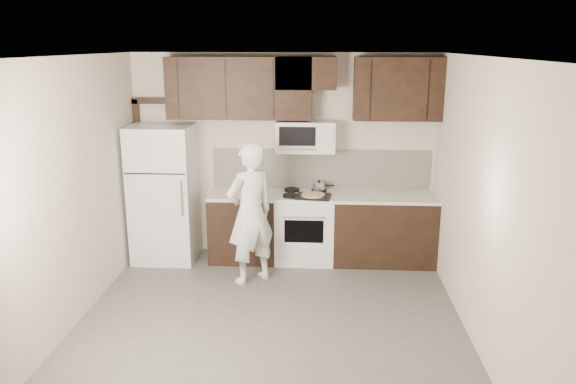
# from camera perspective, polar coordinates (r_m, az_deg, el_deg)

# --- Properties ---
(floor) EXTENTS (4.50, 4.50, 0.00)m
(floor) POSITION_cam_1_polar(r_m,az_deg,el_deg) (5.86, -1.99, -13.82)
(floor) COLOR #504E4B
(floor) RESTS_ON ground
(back_wall) EXTENTS (4.00, 0.00, 4.00)m
(back_wall) POSITION_cam_1_polar(r_m,az_deg,el_deg) (7.53, -0.46, 3.68)
(back_wall) COLOR beige
(back_wall) RESTS_ON ground
(ceiling) EXTENTS (4.50, 4.50, 0.00)m
(ceiling) POSITION_cam_1_polar(r_m,az_deg,el_deg) (5.14, -2.26, 13.59)
(ceiling) COLOR white
(ceiling) RESTS_ON back_wall
(counter_run) EXTENTS (2.95, 0.64, 0.91)m
(counter_run) POSITION_cam_1_polar(r_m,az_deg,el_deg) (7.44, 4.04, -3.62)
(counter_run) COLOR black
(counter_run) RESTS_ON floor
(stove) EXTENTS (0.76, 0.66, 0.94)m
(stove) POSITION_cam_1_polar(r_m,az_deg,el_deg) (7.44, 1.70, -3.55)
(stove) COLOR silver
(stove) RESTS_ON floor
(backsplash) EXTENTS (2.90, 0.02, 0.54)m
(backsplash) POSITION_cam_1_polar(r_m,az_deg,el_deg) (7.53, 3.34, 2.34)
(backsplash) COLOR silver
(backsplash) RESTS_ON counter_run
(upper_cabinets) EXTENTS (3.48, 0.35, 0.78)m
(upper_cabinets) POSITION_cam_1_polar(r_m,az_deg,el_deg) (7.22, 1.11, 10.66)
(upper_cabinets) COLOR black
(upper_cabinets) RESTS_ON back_wall
(microwave) EXTENTS (0.76, 0.42, 0.40)m
(microwave) POSITION_cam_1_polar(r_m,az_deg,el_deg) (7.27, 1.80, 5.67)
(microwave) COLOR silver
(microwave) RESTS_ON upper_cabinets
(refrigerator) EXTENTS (0.80, 0.76, 1.80)m
(refrigerator) POSITION_cam_1_polar(r_m,az_deg,el_deg) (7.55, -12.46, -0.15)
(refrigerator) COLOR silver
(refrigerator) RESTS_ON floor
(door_trim) EXTENTS (0.50, 0.08, 2.12)m
(door_trim) POSITION_cam_1_polar(r_m,az_deg,el_deg) (7.88, -14.57, 2.94)
(door_trim) COLOR black
(door_trim) RESTS_ON floor
(saucepan) EXTENTS (0.29, 0.16, 0.16)m
(saucepan) POSITION_cam_1_polar(r_m,az_deg,el_deg) (7.44, 3.17, 0.55)
(saucepan) COLOR silver
(saucepan) RESTS_ON stove
(baking_tray) EXTENTS (0.47, 0.38, 0.02)m
(baking_tray) POSITION_cam_1_polar(r_m,az_deg,el_deg) (7.16, 2.57, -0.45)
(baking_tray) COLOR black
(baking_tray) RESTS_ON counter_run
(pizza) EXTENTS (0.33, 0.33, 0.02)m
(pizza) POSITION_cam_1_polar(r_m,az_deg,el_deg) (7.15, 2.57, -0.28)
(pizza) COLOR beige
(pizza) RESTS_ON baking_tray
(person) EXTENTS (0.75, 0.72, 1.72)m
(person) POSITION_cam_1_polar(r_m,az_deg,el_deg) (6.67, -3.84, -2.18)
(person) COLOR silver
(person) RESTS_ON floor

